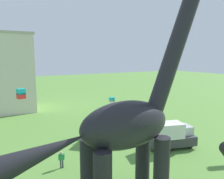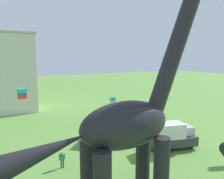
{
  "view_description": "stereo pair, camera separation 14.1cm",
  "coord_description": "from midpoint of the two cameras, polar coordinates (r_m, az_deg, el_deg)",
  "views": [
    {
      "loc": [
        -8.9,
        -7.08,
        10.82
      ],
      "look_at": [
        -1.04,
        6.59,
        8.47
      ],
      "focal_mm": 35.71,
      "sensor_mm": 36.0,
      "label": 1
    },
    {
      "loc": [
        -8.78,
        -7.15,
        10.82
      ],
      "look_at": [
        -1.04,
        6.59,
        8.47
      ],
      "focal_mm": 35.71,
      "sensor_mm": 36.0,
      "label": 2
    }
  ],
  "objects": [
    {
      "name": "dinosaur_sculpture",
      "position": [
        15.77,
        3.06,
        -9.05
      ],
      "size": [
        16.07,
        3.4,
        16.8
      ],
      "rotation": [
        0.0,
        0.0,
        0.27
      ],
      "color": "black",
      "rests_on": "ground_plane"
    },
    {
      "name": "kite_near_low",
      "position": [
        31.95,
        -0.18,
        -2.84
      ],
      "size": [
        0.75,
        0.75,
        0.94
      ],
      "color": "#19B2B7"
    },
    {
      "name": "parked_box_truck",
      "position": [
        27.65,
        14.75,
        -11.19
      ],
      "size": [
        5.96,
        3.58,
        3.2
      ],
      "rotation": [
        0.0,
        0.0,
        -0.28
      ],
      "color": "#38383D",
      "rests_on": "ground_plane"
    },
    {
      "name": "kite_mid_center",
      "position": [
        43.9,
        12.93,
        1.11
      ],
      "size": [
        0.73,
        0.77,
        0.17
      ],
      "color": "purple"
    },
    {
      "name": "kite_high_left",
      "position": [
        25.61,
        -22.42,
        -0.99
      ],
      "size": [
        0.91,
        0.91,
        1.06
      ],
      "color": "#19B2B7"
    },
    {
      "name": "festival_canopy_tent",
      "position": [
        28.5,
        -2.65,
        -8.42
      ],
      "size": [
        3.15,
        3.15,
        3.0
      ],
      "color": "#B2B2B7",
      "rests_on": "ground_plane"
    },
    {
      "name": "person_photographer",
      "position": [
        23.22,
        -12.97,
        -16.74
      ],
      "size": [
        0.63,
        0.28,
        1.68
      ],
      "rotation": [
        0.0,
        0.0,
        5.52
      ],
      "color": "#2D3347",
      "rests_on": "ground_plane"
    }
  ]
}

